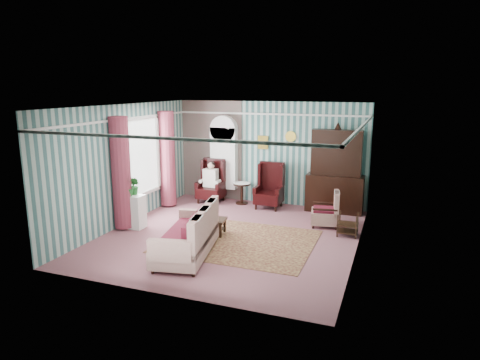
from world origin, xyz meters
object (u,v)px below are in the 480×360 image
(dresser_hutch, at_px, (336,169))
(coffee_table, at_px, (205,226))
(bookcase, at_px, (224,163))
(floral_armchair, at_px, (325,204))
(wingback_left, at_px, (211,181))
(plant_stand, at_px, (133,211))
(round_side_table, at_px, (242,193))
(sofa, at_px, (186,234))
(seated_woman, at_px, (211,182))
(nest_table, at_px, (348,224))
(wingback_right, at_px, (269,186))

(dresser_hutch, xyz_separation_m, coffee_table, (-2.50, -2.83, -1.00))
(bookcase, xyz_separation_m, floral_armchair, (3.21, -1.41, -0.57))
(wingback_left, relative_size, floral_armchair, 1.14)
(bookcase, height_order, plant_stand, bookcase)
(round_side_table, height_order, coffee_table, round_side_table)
(dresser_hutch, distance_m, wingback_left, 3.55)
(bookcase, bearing_deg, floral_armchair, -23.69)
(bookcase, relative_size, coffee_table, 2.38)
(plant_stand, distance_m, sofa, 2.30)
(bookcase, distance_m, wingback_left, 0.68)
(dresser_hutch, relative_size, round_side_table, 3.93)
(seated_woman, xyz_separation_m, coffee_table, (1.00, -2.56, -0.41))
(round_side_table, height_order, plant_stand, plant_stand)
(round_side_table, distance_m, nest_table, 3.60)
(sofa, relative_size, floral_armchair, 1.86)
(round_side_table, xyz_separation_m, floral_armchair, (2.56, -1.17, 0.25))
(plant_stand, relative_size, floral_armchair, 0.73)
(nest_table, xyz_separation_m, sofa, (-2.86, -2.32, 0.19))
(wingback_right, distance_m, floral_armchair, 2.00)
(seated_woman, height_order, plant_stand, seated_woman)
(bookcase, xyz_separation_m, plant_stand, (-1.05, -3.14, -0.72))
(seated_woman, distance_m, floral_armchair, 3.61)
(dresser_hutch, relative_size, seated_woman, 2.00)
(seated_woman, bearing_deg, bookcase, 57.34)
(wingback_left, relative_size, wingback_right, 1.00)
(round_side_table, bearing_deg, wingback_left, -170.54)
(wingback_left, xyz_separation_m, round_side_table, (0.90, 0.15, -0.33))
(dresser_hutch, distance_m, round_side_table, 2.75)
(wingback_left, xyz_separation_m, wingback_right, (1.75, 0.00, 0.00))
(bookcase, distance_m, seated_woman, 0.70)
(plant_stand, bearing_deg, seated_woman, 73.78)
(dresser_hutch, height_order, sofa, dresser_hutch)
(floral_armchair, bearing_deg, seated_woman, 63.79)
(wingback_left, relative_size, nest_table, 2.31)
(dresser_hutch, xyz_separation_m, floral_armchair, (-0.04, -1.29, -0.63))
(bookcase, height_order, wingback_right, bookcase)
(bookcase, bearing_deg, dresser_hutch, -2.11)
(wingback_left, distance_m, plant_stand, 2.87)
(dresser_hutch, xyz_separation_m, wingback_left, (-3.50, -0.27, -0.55))
(wingback_left, distance_m, seated_woman, 0.04)
(bookcase, relative_size, sofa, 1.10)
(wingback_left, bearing_deg, bookcase, 57.34)
(round_side_table, bearing_deg, coffee_table, -87.86)
(wingback_left, xyz_separation_m, plant_stand, (-0.80, -2.75, -0.22))
(bookcase, distance_m, coffee_table, 3.19)
(seated_woman, height_order, nest_table, seated_woman)
(floral_armchair, bearing_deg, sofa, 131.87)
(wingback_right, bearing_deg, floral_armchair, -30.76)
(dresser_hutch, height_order, wingback_right, dresser_hutch)
(wingback_right, xyz_separation_m, plant_stand, (-2.55, -2.75, -0.22))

